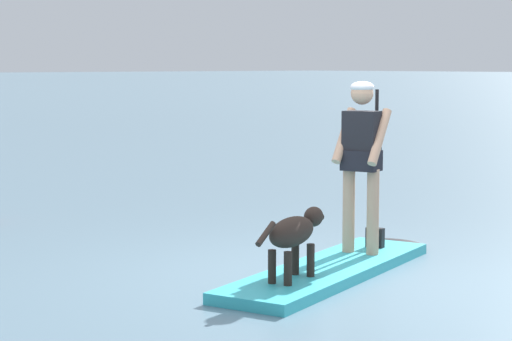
% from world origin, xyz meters
% --- Properties ---
extents(ground_plane, '(400.00, 400.00, 0.00)m').
position_xyz_m(ground_plane, '(0.00, 0.00, 0.00)').
color(ground_plane, slate).
extents(paddleboard, '(3.32, 1.66, 0.10)m').
position_xyz_m(paddleboard, '(0.22, 0.07, 0.05)').
color(paddleboard, '#33B2BF').
rests_on(paddleboard, ground_plane).
extents(person_paddler, '(0.67, 0.57, 1.68)m').
position_xyz_m(person_paddler, '(0.68, 0.21, 1.08)').
color(person_paddler, tan).
rests_on(person_paddler, paddleboard).
extents(dog, '(1.11, 0.43, 0.59)m').
position_xyz_m(dog, '(-0.61, -0.19, 0.50)').
color(dog, '#2D231E').
rests_on(dog, paddleboard).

